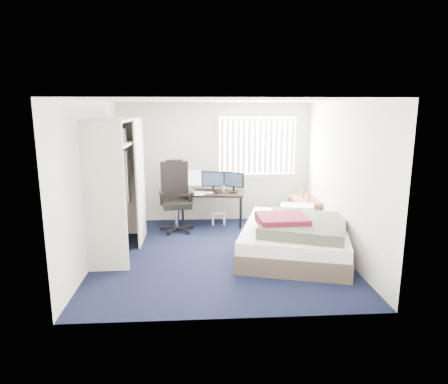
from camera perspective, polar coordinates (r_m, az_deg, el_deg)
ground at (r=6.75m, az=-0.56°, el=-8.78°), size 4.20×4.20×0.00m
room_shell at (r=6.37m, az=-0.59°, el=4.01°), size 4.20×4.20×4.20m
window_assembly at (r=8.47m, az=4.78°, el=6.59°), size 1.72×0.09×1.32m
closet at (r=6.78m, az=-14.98°, el=2.74°), size 0.64×1.84×2.22m
desk at (r=8.23m, az=-1.92°, el=0.28°), size 1.46×0.83×1.14m
office_chair at (r=7.94m, az=-6.88°, el=-1.65°), size 0.75×0.75×1.38m
footstool at (r=8.34m, az=-0.80°, el=-3.22°), size 0.33×0.27×0.27m
nightstand at (r=8.10m, az=11.37°, el=-1.44°), size 0.47×0.91×0.79m
bed at (r=6.76m, az=10.19°, el=-6.21°), size 2.22×2.61×0.73m
pine_box at (r=6.50m, az=-15.25°, el=-8.72°), size 0.41×0.32×0.28m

